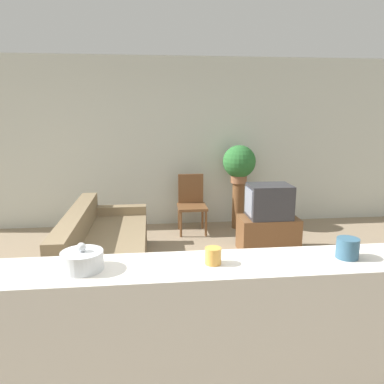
{
  "coord_description": "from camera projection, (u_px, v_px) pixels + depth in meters",
  "views": [
    {
      "loc": [
        -0.24,
        -2.67,
        1.86
      ],
      "look_at": [
        0.26,
        1.96,
        0.85
      ],
      "focal_mm": 35.0,
      "sensor_mm": 36.0,
      "label": 1
    }
  ],
  "objects": [
    {
      "name": "ground_plane",
      "position": [
        186.0,
        347.0,
        3.02
      ],
      "size": [
        14.0,
        14.0,
        0.0
      ],
      "primitive_type": "plane",
      "color": "gray"
    },
    {
      "name": "candle_jar",
      "position": [
        213.0,
        256.0,
        2.18
      ],
      "size": [
        0.1,
        0.1,
        0.1
      ],
      "color": "gold",
      "rests_on": "foreground_counter"
    },
    {
      "name": "decorative_bowl",
      "position": [
        82.0,
        260.0,
        2.1
      ],
      "size": [
        0.24,
        0.24,
        0.16
      ],
      "color": "silver",
      "rests_on": "foreground_counter"
    },
    {
      "name": "television",
      "position": [
        269.0,
        201.0,
        4.95
      ],
      "size": [
        0.56,
        0.43,
        0.44
      ],
      "color": "#333338",
      "rests_on": "tv_stand"
    },
    {
      "name": "plant_stand",
      "position": [
        238.0,
        205.0,
        6.02
      ],
      "size": [
        0.19,
        0.19,
        0.74
      ],
      "color": "brown",
      "rests_on": "ground_plane"
    },
    {
      "name": "potted_plant",
      "position": [
        239.0,
        162.0,
        5.87
      ],
      "size": [
        0.52,
        0.52,
        0.6
      ],
      "color": "#8E5B3D",
      "rests_on": "plant_stand"
    },
    {
      "name": "foreground_counter",
      "position": [
        195.0,
        340.0,
        2.29
      ],
      "size": [
        2.71,
        0.44,
        0.98
      ],
      "color": "silver",
      "rests_on": "ground_plane"
    },
    {
      "name": "coffee_tin",
      "position": [
        347.0,
        248.0,
        2.27
      ],
      "size": [
        0.13,
        0.13,
        0.12
      ],
      "color": "#335B75",
      "rests_on": "foreground_counter"
    },
    {
      "name": "wall_back",
      "position": [
        166.0,
        143.0,
        6.06
      ],
      "size": [
        9.0,
        0.06,
        2.7
      ],
      "color": "silver",
      "rests_on": "ground_plane"
    },
    {
      "name": "couch",
      "position": [
        104.0,
        251.0,
        4.35
      ],
      "size": [
        0.88,
        2.09,
        0.74
      ],
      "color": "#847051",
      "rests_on": "ground_plane"
    },
    {
      "name": "wooden_chair",
      "position": [
        192.0,
        201.0,
        5.83
      ],
      "size": [
        0.44,
        0.44,
        0.89
      ],
      "color": "brown",
      "rests_on": "ground_plane"
    },
    {
      "name": "tv_stand",
      "position": [
        268.0,
        234.0,
        5.04
      ],
      "size": [
        0.78,
        0.45,
        0.47
      ],
      "color": "brown",
      "rests_on": "ground_plane"
    }
  ]
}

